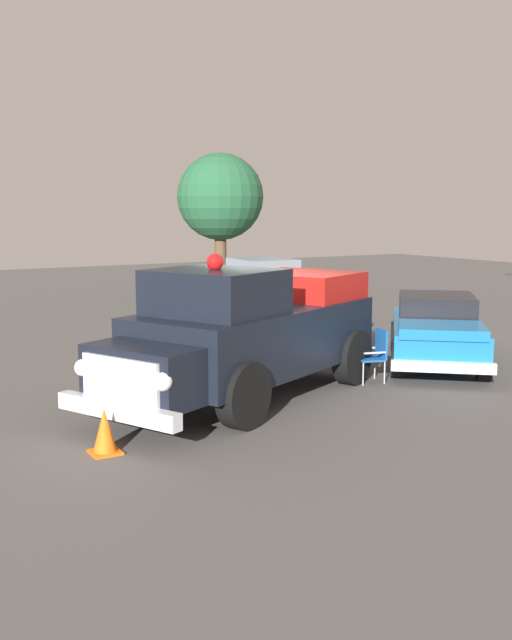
% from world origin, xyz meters
% --- Properties ---
extents(ground_plane, '(60.00, 60.00, 0.00)m').
position_xyz_m(ground_plane, '(0.00, 0.00, 0.00)').
color(ground_plane, '#514F4C').
extents(vintage_fire_truck, '(6.32, 4.44, 2.59)m').
position_xyz_m(vintage_fire_truck, '(-0.88, -0.67, 1.20)').
color(vintage_fire_truck, black).
rests_on(vintage_fire_truck, ground).
extents(classic_hot_rod, '(4.26, 4.50, 1.46)m').
position_xyz_m(classic_hot_rod, '(4.00, -0.28, 0.75)').
color(classic_hot_rod, black).
rests_on(classic_hot_rod, ground).
extents(parked_pickup, '(4.92, 2.33, 1.90)m').
position_xyz_m(parked_pickup, '(2.81, 6.38, 0.99)').
color(parked_pickup, black).
rests_on(parked_pickup, ground).
extents(lawn_chair_near_truck, '(0.52, 0.51, 1.02)m').
position_xyz_m(lawn_chair_near_truck, '(4.51, 3.13, 0.59)').
color(lawn_chair_near_truck, '#B7BABF').
rests_on(lawn_chair_near_truck, ground).
extents(lawn_chair_by_car, '(0.69, 0.69, 1.02)m').
position_xyz_m(lawn_chair_by_car, '(2.26, 0.60, 0.59)').
color(lawn_chair_by_car, '#B7BABF').
rests_on(lawn_chair_by_car, ground).
extents(lawn_chair_spare, '(0.61, 0.61, 1.02)m').
position_xyz_m(lawn_chair_spare, '(1.84, -0.85, 0.59)').
color(lawn_chair_spare, '#B7BABF').
rests_on(lawn_chair_spare, ground).
extents(spectator_seated, '(0.40, 0.54, 1.29)m').
position_xyz_m(spectator_seated, '(4.51, 3.00, 0.70)').
color(spectator_seated, '#383842').
rests_on(spectator_seated, ground).
extents(oak_tree_left, '(3.22, 3.22, 5.36)m').
position_xyz_m(oak_tree_left, '(5.90, 12.98, 3.71)').
color(oak_tree_left, brown).
rests_on(oak_tree_left, ground).
extents(traffic_cone, '(0.40, 0.40, 0.64)m').
position_xyz_m(traffic_cone, '(-4.04, -2.22, 0.31)').
color(traffic_cone, orange).
rests_on(traffic_cone, ground).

